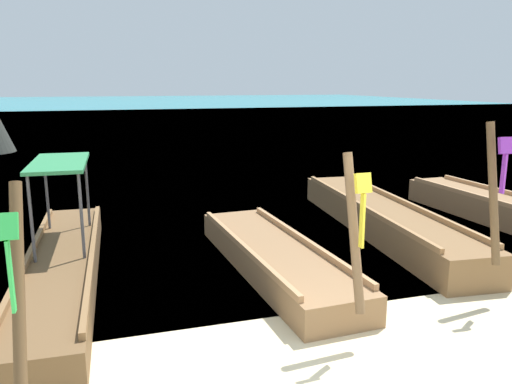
% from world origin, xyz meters
% --- Properties ---
extents(sea_water, '(120.00, 120.00, 0.00)m').
position_xyz_m(sea_water, '(0.00, 62.04, 0.00)').
color(sea_water, teal).
rests_on(sea_water, ground).
extents(longtail_boat_green_ribbon, '(1.24, 7.19, 2.34)m').
position_xyz_m(longtail_boat_green_ribbon, '(-3.28, 4.19, 0.32)').
color(longtail_boat_green_ribbon, brown).
rests_on(longtail_boat_green_ribbon, ground).
extents(longtail_boat_yellow_ribbon, '(1.50, 5.44, 2.43)m').
position_xyz_m(longtail_boat_yellow_ribbon, '(0.25, 3.73, 0.25)').
color(longtail_boat_yellow_ribbon, olive).
rests_on(longtail_boat_yellow_ribbon, ground).
extents(longtail_boat_violet_ribbon, '(1.73, 7.34, 2.70)m').
position_xyz_m(longtail_boat_violet_ribbon, '(3.28, 5.25, 0.32)').
color(longtail_boat_violet_ribbon, brown).
rests_on(longtail_boat_violet_ribbon, ground).
extents(longtail_boat_red_ribbon, '(1.34, 5.99, 2.68)m').
position_xyz_m(longtail_boat_red_ribbon, '(6.41, 5.27, 0.31)').
color(longtail_boat_red_ribbon, olive).
rests_on(longtail_boat_red_ribbon, ground).
extents(mooring_buoy_near, '(0.44, 0.44, 0.44)m').
position_xyz_m(mooring_buoy_near, '(-4.19, 15.74, 0.22)').
color(mooring_buoy_near, white).
rests_on(mooring_buoy_near, sea_water).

